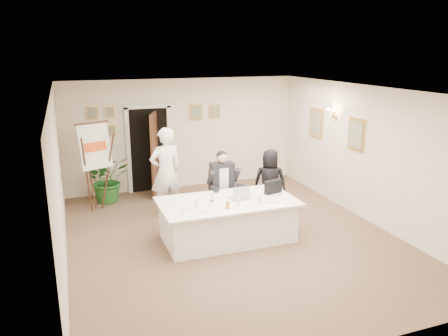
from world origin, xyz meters
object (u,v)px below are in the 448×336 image
at_px(steel_jug, 212,203).
at_px(potted_palm, 108,180).
at_px(laptop_bag, 273,187).
at_px(paper_stack, 269,200).
at_px(flip_chart, 95,172).
at_px(conference_table, 228,220).
at_px(laptop, 239,191).
at_px(standing_man, 166,172).
at_px(seated_man, 223,186).
at_px(oj_glass, 228,205).
at_px(standing_woman, 270,182).

bearing_deg(steel_jug, potted_palm, 115.74).
bearing_deg(laptop_bag, steel_jug, 178.60).
bearing_deg(paper_stack, flip_chart, 137.06).
relative_size(conference_table, laptop, 7.09).
relative_size(conference_table, standing_man, 1.32).
distance_m(potted_palm, laptop, 3.64).
bearing_deg(seated_man, potted_palm, 125.82).
height_order(seated_man, potted_palm, seated_man).
bearing_deg(oj_glass, conference_table, 69.10).
relative_size(conference_table, potted_palm, 2.35).
height_order(seated_man, standing_woman, seated_man).
height_order(conference_table, laptop_bag, laptop_bag).
distance_m(paper_stack, oj_glass, 0.87).
bearing_deg(standing_woman, flip_chart, 5.33).
bearing_deg(conference_table, laptop_bag, 6.15).
bearing_deg(laptop, seated_man, 91.27).
bearing_deg(standing_woman, paper_stack, 91.77).
distance_m(potted_palm, paper_stack, 4.19).
height_order(flip_chart, paper_stack, flip_chart).
xyz_separation_m(flip_chart, paper_stack, (2.92, -2.71, -0.12)).
xyz_separation_m(potted_palm, oj_glass, (1.75, -3.36, 0.30)).
height_order(flip_chart, oj_glass, flip_chart).
distance_m(conference_table, standing_man, 1.90).
bearing_deg(potted_palm, standing_man, -50.65).
xyz_separation_m(laptop, oj_glass, (-0.40, -0.45, -0.07)).
bearing_deg(oj_glass, standing_man, 107.78).
bearing_deg(laptop, potted_palm, 126.75).
bearing_deg(paper_stack, conference_table, 157.67).
xyz_separation_m(standing_woman, oj_glass, (-1.47, -1.32, 0.11)).
relative_size(flip_chart, laptop, 5.50).
relative_size(seated_man, laptop, 4.23).
bearing_deg(laptop, paper_stack, -37.09).
distance_m(standing_man, steel_jug, 1.87).
relative_size(seated_man, standing_woman, 1.04).
distance_m(laptop_bag, oj_glass, 1.24).
height_order(paper_stack, steel_jug, steel_jug).
bearing_deg(paper_stack, standing_man, 128.15).
bearing_deg(potted_palm, steel_jug, -64.26).
bearing_deg(standing_woman, conference_table, 63.40).
height_order(standing_woman, potted_palm, standing_woman).
distance_m(standing_woman, oj_glass, 1.98).
bearing_deg(standing_woman, steel_jug, 61.56).
height_order(flip_chart, laptop, flip_chart).
bearing_deg(standing_man, laptop_bag, 129.87).
xyz_separation_m(standing_woman, laptop, (-1.07, -0.87, 0.19)).
height_order(flip_chart, steel_jug, flip_chart).
distance_m(standing_man, standing_woman, 2.24).
relative_size(flip_chart, steel_jug, 17.94).
xyz_separation_m(standing_man, paper_stack, (1.51, -1.92, -0.18)).
bearing_deg(oj_glass, seated_man, 73.59).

